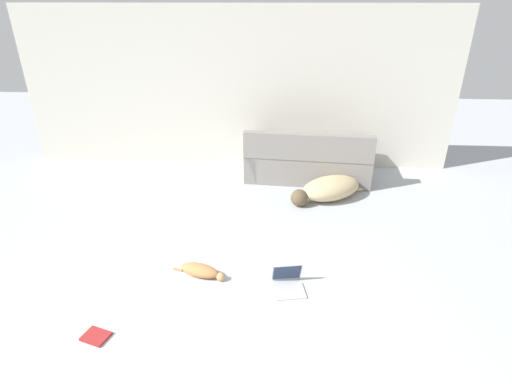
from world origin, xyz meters
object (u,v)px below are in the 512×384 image
Objects in this scene: cat at (201,271)px; laptop_open at (288,280)px; couch at (307,162)px; dog at (328,189)px; book_red at (96,336)px.

cat is 1.59× the size of laptop_open.
laptop_open is (-0.32, -2.74, -0.20)m from couch.
laptop_open reaches higher than cat.
laptop_open is at bearing 87.82° from couch.
cat is at bearing 21.92° from dog.
book_red is (-0.75, -0.90, -0.05)m from cat.
couch is 1.60× the size of dog.
couch is 5.30× the size of laptop_open.
book_red is at bearing 65.20° from couch.
book_red is at bearing -114.10° from cat.
book_red is (-2.25, -2.81, -0.15)m from dog.
couch is 0.79m from dog.
cat is (-1.23, -2.64, -0.21)m from couch.
couch reaches higher than laptop_open.
couch reaches higher than cat.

